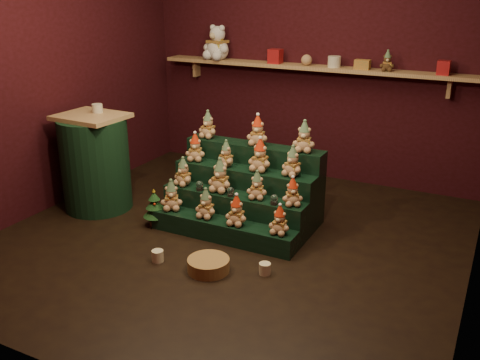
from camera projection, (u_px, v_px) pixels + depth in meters
The scene contains 40 objects.
ground at pixel (230, 239), 4.84m from camera, with size 4.00×4.00×0.00m, color black.
back_wall at pixel (314, 56), 6.07m from camera, with size 4.00×0.10×2.80m, color black.
front_wall at pixel (34, 149), 2.64m from camera, with size 4.00×0.10×2.80m, color black.
left_wall at pixel (45, 68), 5.23m from camera, with size 0.10×4.00×2.80m, color black.
back_shelf at pixel (308, 68), 5.96m from camera, with size 3.60×0.26×0.24m.
riser_tier_front at pixel (222, 230), 4.81m from camera, with size 1.40×0.22×0.18m, color black.
riser_tier_midfront at pixel (233, 212), 4.96m from camera, with size 1.40×0.22×0.36m, color black.
riser_tier_midback at pixel (244, 195), 5.11m from camera, with size 1.40×0.22×0.54m, color black.
riser_tier_back at pixel (254, 179), 5.26m from camera, with size 1.40×0.22×0.72m, color black.
teddy_0 at pixel (171, 195), 4.97m from camera, with size 0.20×0.18×0.29m, color tan, non-canonical shape.
teddy_1 at pixel (206, 203), 4.80m from camera, with size 0.19×0.18×0.27m, color tan, non-canonical shape.
teddy_2 at pixel (237, 210), 4.65m from camera, with size 0.19×0.17×0.27m, color tan, non-canonical shape.
teddy_3 at pixel (280, 220), 4.48m from camera, with size 0.18×0.16×0.25m, color tan, non-canonical shape.
teddy_4 at pixel (183, 172), 5.07m from camera, with size 0.19×0.17×0.27m, color tan, non-canonical shape.
teddy_5 at pixel (220, 175), 4.91m from camera, with size 0.22×0.20×0.31m, color tan, non-canonical shape.
teddy_6 at pixel (257, 185), 4.75m from camera, with size 0.18×0.16×0.26m, color tan, non-canonical shape.
teddy_7 at pixel (292, 192), 4.61m from camera, with size 0.18×0.16×0.25m, color tan, non-canonical shape.
teddy_8 at pixel (195, 147), 5.20m from camera, with size 0.19×0.17×0.27m, color tan, non-canonical shape.
teddy_9 at pixel (226, 154), 5.04m from camera, with size 0.18×0.16×0.25m, color tan, non-canonical shape.
teddy_10 at pixel (260, 155), 4.91m from camera, with size 0.22×0.19×0.30m, color tan, non-canonical shape.
teddy_11 at pixel (293, 161), 4.78m from camera, with size 0.20×0.18×0.28m, color tan, non-canonical shape.
teddy_12 at pixel (208, 125), 5.32m from camera, with size 0.19×0.17×0.27m, color tan, non-canonical shape.
teddy_13 at pixel (258, 131), 5.07m from camera, with size 0.20×0.18×0.28m, color tan, non-canonical shape.
teddy_14 at pixel (304, 137), 4.86m from camera, with size 0.20×0.18×0.29m, color tan, non-canonical shape.
snow_globe_a at pixel (200, 186), 4.97m from camera, with size 0.07×0.07×0.09m.
snow_globe_b at pixel (231, 192), 4.83m from camera, with size 0.07×0.07×0.09m.
snow_globe_c at pixel (274, 199), 4.65m from camera, with size 0.07×0.07×0.09m.
side_table at pixel (95, 163), 5.37m from camera, with size 0.68×0.68×0.98m.
table_ornament at pixel (97, 108), 5.27m from camera, with size 0.11×0.11×0.08m, color beige.
mini_christmas_tree at pixel (155, 208), 5.04m from camera, with size 0.22×0.22×0.38m.
mug_left at pixel (158, 256), 4.43m from camera, with size 0.10×0.10×0.10m, color beige.
mug_right at pixel (265, 269), 4.23m from camera, with size 0.09×0.09×0.09m, color beige.
wicker_basket at pixel (208, 265), 4.28m from camera, with size 0.34×0.34×0.11m, color olive.
white_bear at pixel (217, 38), 6.32m from camera, with size 0.36×0.32×0.51m, color silver, non-canonical shape.
brown_bear at pixel (387, 61), 5.52m from camera, with size 0.15×0.13×0.21m, color #4C3019, non-canonical shape.
gift_tin_red_a at pixel (275, 56), 6.07m from camera, with size 0.14×0.14×0.16m, color #B11B1D.
gift_tin_cream at pixel (334, 62), 5.78m from camera, with size 0.14×0.14×0.12m, color beige.
gift_tin_red_b at pixel (444, 68), 5.30m from camera, with size 0.12×0.12×0.14m, color #B11B1D.
shelf_plush_ball at pixel (307, 60), 5.92m from camera, with size 0.12×0.12×0.12m, color tan.
scarf_gift_box at pixel (362, 64), 5.65m from camera, with size 0.16×0.10×0.10m, color orange.
Camera 1 is at (2.06, -3.84, 2.16)m, focal length 40.00 mm.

